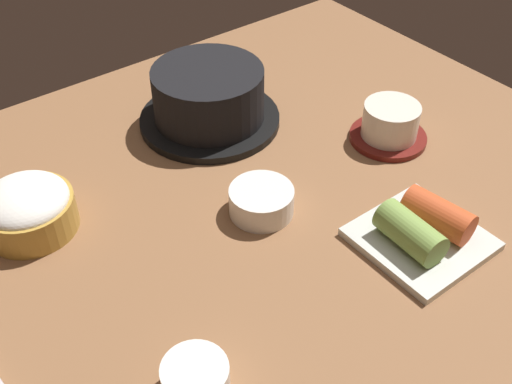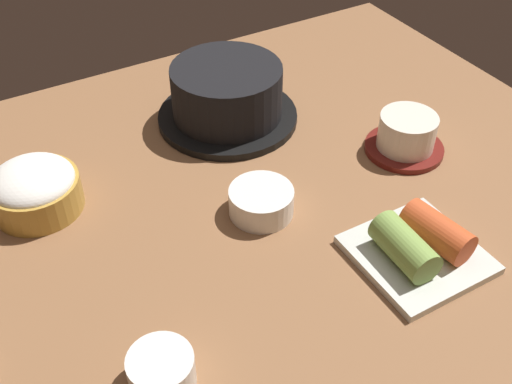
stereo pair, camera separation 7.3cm
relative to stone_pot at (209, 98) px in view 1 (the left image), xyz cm
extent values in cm
cube|color=brown|center=(-8.13, -16.74, -5.11)|extent=(100.00, 76.00, 2.00)
cylinder|color=black|center=(0.00, 0.00, -3.56)|extent=(19.79, 19.79, 1.10)
cylinder|color=black|center=(0.00, 0.00, 0.63)|extent=(15.38, 15.38, 7.28)
cylinder|color=#D15619|center=(0.00, 0.00, 3.98)|extent=(13.54, 13.54, 0.60)
cylinder|color=#B78C38|center=(-28.39, -5.08, -2.05)|extent=(10.72, 10.72, 4.11)
ellipsoid|color=white|center=(-28.39, -5.08, 0.00)|extent=(9.86, 9.86, 3.75)
cylinder|color=maroon|center=(17.02, -18.25, -3.71)|extent=(10.50, 10.50, 0.80)
cylinder|color=silver|center=(17.02, -18.25, -1.00)|extent=(7.56, 7.56, 4.62)
cylinder|color=#C6D18C|center=(17.02, -18.25, 1.01)|extent=(6.43, 6.43, 0.40)
cylinder|color=white|center=(-5.70, -19.22, -2.44)|extent=(7.71, 7.71, 3.34)
cylinder|color=#B73323|center=(-5.70, -19.22, -1.07)|extent=(6.32, 6.32, 0.50)
cube|color=silver|center=(5.43, -34.22, -3.61)|extent=(13.11, 13.11, 1.00)
cylinder|color=#7A9E47|center=(3.13, -34.22, -1.18)|extent=(4.17, 8.01, 3.85)
cylinder|color=#C64C23|center=(7.72, -34.22, -1.18)|extent=(5.00, 8.36, 3.85)
cylinder|color=white|center=(-25.07, -34.61, -2.29)|extent=(6.13, 6.13, 3.63)
cylinder|color=#B73323|center=(-25.07, -34.61, -0.77)|extent=(5.03, 5.03, 0.50)
camera|label=1|loc=(-39.59, -62.33, 46.59)|focal=43.80mm
camera|label=2|loc=(-33.54, -66.37, 46.59)|focal=43.80mm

